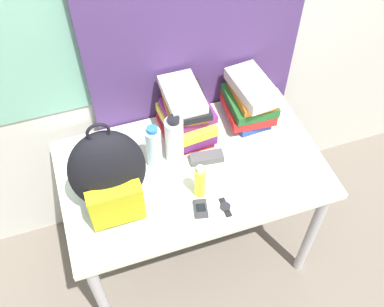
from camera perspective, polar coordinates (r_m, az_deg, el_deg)
ground_plane at (r=2.54m, az=2.68°, el=-18.60°), size 12.00×12.00×0.00m
wall_back at (r=1.98m, az=-4.33°, el=16.32°), size 6.00×0.06×2.50m
curtain_blue at (r=1.97m, az=0.51°, el=16.29°), size 1.00×0.04×2.50m
desk at (r=2.09m, az=-0.00°, el=-3.52°), size 1.17×0.70×0.78m
backpack at (r=1.77m, az=-10.57°, el=-2.58°), size 0.30×0.23×0.48m
book_stack_left at (r=2.04m, az=-0.80°, el=4.90°), size 0.23×0.29×0.27m
book_stack_center at (r=2.14m, az=7.36°, el=6.70°), size 0.23×0.29×0.24m
water_bottle at (r=1.94m, az=-4.88°, el=0.80°), size 0.07×0.07×0.24m
sports_bottle at (r=1.95m, az=-2.25°, el=1.71°), size 0.08×0.08×0.26m
sunscreen_bottle at (r=1.86m, az=1.02°, el=-3.58°), size 0.05×0.05×0.18m
cell_phone at (r=1.88m, az=1.11°, el=-7.02°), size 0.07×0.10×0.02m
sunglasses_case at (r=2.02m, az=1.87°, el=-0.54°), size 0.16×0.07×0.04m
wristwatch at (r=1.89m, az=4.25°, el=-6.78°), size 0.04×0.10×0.01m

